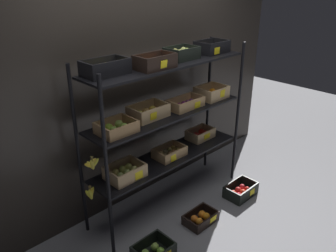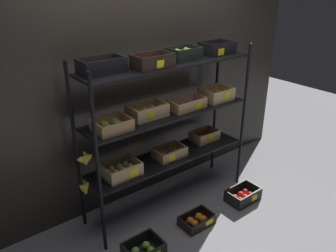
# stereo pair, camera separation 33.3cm
# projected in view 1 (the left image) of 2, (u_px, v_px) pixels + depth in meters

# --- Properties ---
(ground_plane) EXTENTS (10.00, 10.00, 0.00)m
(ground_plane) POSITION_uv_depth(u_px,v_px,m) (168.00, 201.00, 3.70)
(ground_plane) COLOR gray
(storefront_wall) EXTENTS (4.16, 0.12, 2.79)m
(storefront_wall) POSITION_uv_depth(u_px,v_px,m) (139.00, 69.00, 3.41)
(storefront_wall) COLOR #2D2823
(storefront_wall) RESTS_ON ground_plane
(display_rack) EXTENTS (1.89, 0.46, 1.66)m
(display_rack) POSITION_uv_depth(u_px,v_px,m) (166.00, 110.00, 3.25)
(display_rack) COLOR black
(display_rack) RESTS_ON ground_plane
(crate_ground_apple_green) EXTENTS (0.33, 0.26, 0.13)m
(crate_ground_apple_green) POSITION_uv_depth(u_px,v_px,m) (153.00, 252.00, 2.95)
(crate_ground_apple_green) COLOR black
(crate_ground_apple_green) RESTS_ON ground_plane
(crate_ground_orange) EXTENTS (0.33, 0.23, 0.10)m
(crate_ground_orange) POSITION_uv_depth(u_px,v_px,m) (200.00, 218.00, 3.37)
(crate_ground_orange) COLOR black
(crate_ground_orange) RESTS_ON ground_plane
(crate_ground_apple_red) EXTENTS (0.36, 0.24, 0.14)m
(crate_ground_apple_red) POSITION_uv_depth(u_px,v_px,m) (241.00, 191.00, 3.78)
(crate_ground_apple_red) COLOR black
(crate_ground_apple_red) RESTS_ON ground_plane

